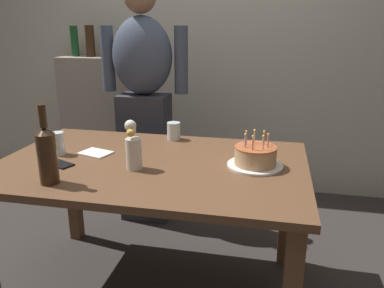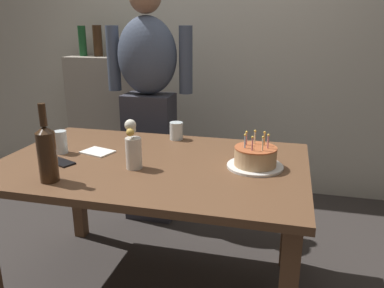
{
  "view_description": "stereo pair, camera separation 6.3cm",
  "coord_description": "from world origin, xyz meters",
  "px_view_note": "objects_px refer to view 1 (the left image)",
  "views": [
    {
      "loc": [
        0.57,
        -1.7,
        1.39
      ],
      "look_at": [
        0.2,
        0.02,
        0.84
      ],
      "focal_mm": 36.23,
      "sensor_mm": 36.0,
      "label": 1
    },
    {
      "loc": [
        0.63,
        -1.69,
        1.39
      ],
      "look_at": [
        0.2,
        0.02,
        0.84
      ],
      "focal_mm": 36.23,
      "sensor_mm": 36.0,
      "label": 2
    }
  ],
  "objects_px": {
    "water_glass_far": "(58,143)",
    "cell_phone": "(59,164)",
    "person_man_bearded": "(144,101)",
    "water_glass_near": "(174,131)",
    "wine_bottle": "(47,154)",
    "birthday_cake": "(255,157)",
    "flower_vase": "(133,148)",
    "napkin_stack": "(96,153)"
  },
  "relations": [
    {
      "from": "water_glass_far",
      "to": "napkin_stack",
      "type": "height_order",
      "value": "water_glass_far"
    },
    {
      "from": "water_glass_near",
      "to": "water_glass_far",
      "type": "bearing_deg",
      "value": -143.01
    },
    {
      "from": "water_glass_far",
      "to": "wine_bottle",
      "type": "xyz_separation_m",
      "value": [
        0.16,
        -0.35,
        0.07
      ]
    },
    {
      "from": "cell_phone",
      "to": "water_glass_near",
      "type": "bearing_deg",
      "value": 73.63
    },
    {
      "from": "flower_vase",
      "to": "water_glass_far",
      "type": "bearing_deg",
      "value": 165.94
    },
    {
      "from": "person_man_bearded",
      "to": "napkin_stack",
      "type": "bearing_deg",
      "value": 89.03
    },
    {
      "from": "wine_bottle",
      "to": "flower_vase",
      "type": "height_order",
      "value": "wine_bottle"
    },
    {
      "from": "cell_phone",
      "to": "water_glass_far",
      "type": "bearing_deg",
      "value": 143.37
    },
    {
      "from": "wine_bottle",
      "to": "person_man_bearded",
      "type": "xyz_separation_m",
      "value": [
        0.03,
        1.15,
        0.0
      ]
    },
    {
      "from": "cell_phone",
      "to": "flower_vase",
      "type": "distance_m",
      "value": 0.38
    },
    {
      "from": "napkin_stack",
      "to": "person_man_bearded",
      "type": "height_order",
      "value": "person_man_bearded"
    },
    {
      "from": "water_glass_near",
      "to": "cell_phone",
      "type": "xyz_separation_m",
      "value": [
        -0.43,
        -0.52,
        -0.05
      ]
    },
    {
      "from": "birthday_cake",
      "to": "water_glass_near",
      "type": "xyz_separation_m",
      "value": [
        -0.49,
        0.35,
        0.0
      ]
    },
    {
      "from": "birthday_cake",
      "to": "person_man_bearded",
      "type": "xyz_separation_m",
      "value": [
        -0.81,
        0.77,
        0.09
      ]
    },
    {
      "from": "birthday_cake",
      "to": "napkin_stack",
      "type": "relative_size",
      "value": 1.7
    },
    {
      "from": "cell_phone",
      "to": "person_man_bearded",
      "type": "distance_m",
      "value": 0.95
    },
    {
      "from": "flower_vase",
      "to": "birthday_cake",
      "type": "bearing_deg",
      "value": 14.83
    },
    {
      "from": "birthday_cake",
      "to": "wine_bottle",
      "type": "xyz_separation_m",
      "value": [
        -0.84,
        -0.38,
        0.08
      ]
    },
    {
      "from": "water_glass_near",
      "to": "napkin_stack",
      "type": "height_order",
      "value": "water_glass_near"
    },
    {
      "from": "wine_bottle",
      "to": "water_glass_far",
      "type": "bearing_deg",
      "value": 114.76
    },
    {
      "from": "person_man_bearded",
      "to": "flower_vase",
      "type": "bearing_deg",
      "value": 105.82
    },
    {
      "from": "napkin_stack",
      "to": "flower_vase",
      "type": "distance_m",
      "value": 0.33
    },
    {
      "from": "water_glass_far",
      "to": "napkin_stack",
      "type": "xyz_separation_m",
      "value": [
        0.18,
        0.05,
        -0.06
      ]
    },
    {
      "from": "water_glass_near",
      "to": "wine_bottle",
      "type": "relative_size",
      "value": 0.3
    },
    {
      "from": "water_glass_far",
      "to": "cell_phone",
      "type": "height_order",
      "value": "water_glass_far"
    },
    {
      "from": "napkin_stack",
      "to": "water_glass_near",
      "type": "bearing_deg",
      "value": 45.37
    },
    {
      "from": "water_glass_near",
      "to": "napkin_stack",
      "type": "bearing_deg",
      "value": -134.63
    },
    {
      "from": "water_glass_far",
      "to": "person_man_bearded",
      "type": "distance_m",
      "value": 0.82
    },
    {
      "from": "birthday_cake",
      "to": "water_glass_near",
      "type": "distance_m",
      "value": 0.6
    },
    {
      "from": "water_glass_far",
      "to": "wine_bottle",
      "type": "height_order",
      "value": "wine_bottle"
    },
    {
      "from": "person_man_bearded",
      "to": "birthday_cake",
      "type": "bearing_deg",
      "value": 136.59
    },
    {
      "from": "water_glass_near",
      "to": "wine_bottle",
      "type": "bearing_deg",
      "value": -115.61
    },
    {
      "from": "flower_vase",
      "to": "water_glass_near",
      "type": "bearing_deg",
      "value": 82.98
    },
    {
      "from": "birthday_cake",
      "to": "person_man_bearded",
      "type": "distance_m",
      "value": 1.12
    },
    {
      "from": "birthday_cake",
      "to": "flower_vase",
      "type": "relative_size",
      "value": 1.14
    },
    {
      "from": "cell_phone",
      "to": "flower_vase",
      "type": "xyz_separation_m",
      "value": [
        0.37,
        0.02,
        0.1
      ]
    },
    {
      "from": "napkin_stack",
      "to": "wine_bottle",
      "type": "bearing_deg",
      "value": -92.79
    },
    {
      "from": "flower_vase",
      "to": "napkin_stack",
      "type": "bearing_deg",
      "value": 149.12
    },
    {
      "from": "water_glass_near",
      "to": "wine_bottle",
      "type": "height_order",
      "value": "wine_bottle"
    },
    {
      "from": "birthday_cake",
      "to": "water_glass_far",
      "type": "bearing_deg",
      "value": -178.11
    },
    {
      "from": "water_glass_far",
      "to": "cell_phone",
      "type": "distance_m",
      "value": 0.17
    },
    {
      "from": "flower_vase",
      "to": "wine_bottle",
      "type": "bearing_deg",
      "value": -141.0
    }
  ]
}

